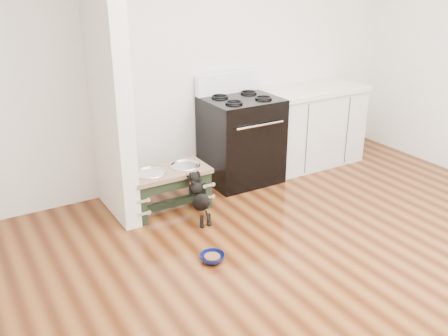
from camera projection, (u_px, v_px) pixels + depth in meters
ground at (368, 286)px, 3.71m from camera, size 5.00×5.00×0.00m
room_shell at (396, 68)px, 3.09m from camera, size 5.00×5.00×5.00m
partition_wall at (107, 72)px, 4.31m from camera, size 0.15×0.80×2.70m
oven_range at (241, 138)px, 5.36m from camera, size 0.76×0.69×1.14m
cabinet_run at (310, 126)px, 5.85m from camera, size 1.24×0.64×0.91m
dog_feeder at (169, 182)px, 4.74m from camera, size 0.77×0.41×0.44m
puppy at (199, 196)px, 4.54m from camera, size 0.13×0.39×0.47m
floor_bowl at (212, 258)px, 4.00m from camera, size 0.22×0.22×0.06m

